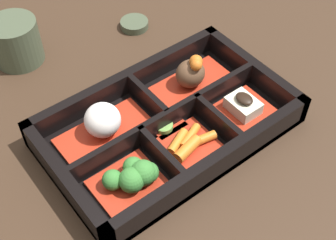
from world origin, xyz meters
TOP-DOWN VIEW (x-y plane):
  - ground_plane at (0.00, 0.00)m, footprint 3.00×3.00m
  - bento_base at (0.00, 0.00)m, footprint 0.32×0.20m
  - bento_rim at (0.00, -0.00)m, footprint 0.32×0.20m
  - bowl_rice at (-0.07, 0.04)m, footprint 0.12×0.06m
  - bowl_stew at (0.07, 0.04)m, footprint 0.12×0.06m
  - bowl_greens at (-0.09, -0.05)m, footprint 0.08×0.06m
  - bowl_carrots at (0.00, -0.04)m, footprint 0.07×0.06m
  - bowl_tofu at (0.10, -0.04)m, footprint 0.08×0.06m
  - bowl_pickles at (-0.00, 0.00)m, footprint 0.04×0.03m
  - tea_cup at (-0.09, 0.26)m, footprint 0.07×0.07m
  - sauce_dish at (0.10, 0.21)m, footprint 0.05×0.05m

SIDE VIEW (x-z plane):
  - ground_plane at x=0.00m, z-range 0.00..0.00m
  - bento_base at x=0.00m, z-range 0.00..0.01m
  - sauce_dish at x=0.10m, z-range 0.00..0.01m
  - bowl_pickles at x=0.00m, z-range 0.01..0.02m
  - bowl_carrots at x=0.00m, z-range 0.01..0.03m
  - bowl_tofu at x=0.10m, z-range 0.00..0.04m
  - bento_rim at x=0.00m, z-range 0.00..0.04m
  - bowl_greens at x=-0.09m, z-range 0.01..0.04m
  - bowl_stew at x=0.07m, z-range 0.00..0.06m
  - bowl_rice at x=-0.07m, z-range 0.01..0.06m
  - tea_cup at x=-0.09m, z-range 0.00..0.07m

